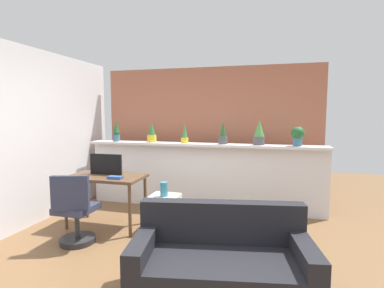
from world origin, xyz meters
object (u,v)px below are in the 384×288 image
(side_cube_shelf, at_px, (164,213))
(tv_monitor, at_px, (106,164))
(potted_plant_1, at_px, (152,133))
(potted_plant_2, at_px, (185,134))
(potted_plant_3, at_px, (223,134))
(office_chair, at_px, (75,215))
(vase_on_shelf, at_px, (164,189))
(desk, at_px, (106,181))
(potted_plant_4, at_px, (259,133))
(potted_plant_5, at_px, (298,135))
(potted_plant_0, at_px, (116,132))
(book_on_desk, at_px, (115,177))
(couch, at_px, (221,266))

(side_cube_shelf, bearing_deg, tv_monitor, 178.42)
(potted_plant_1, distance_m, tv_monitor, 1.16)
(potted_plant_2, xyz_separation_m, potted_plant_3, (0.67, -0.02, 0.01))
(potted_plant_2, xyz_separation_m, office_chair, (-0.90, -1.80, -0.90))
(potted_plant_3, xyz_separation_m, vase_on_shelf, (-0.64, -1.09, -0.70))
(potted_plant_2, distance_m, desk, 1.56)
(potted_plant_1, xyz_separation_m, potted_plant_4, (1.86, 0.02, 0.04))
(potted_plant_2, xyz_separation_m, vase_on_shelf, (0.02, -1.10, -0.69))
(potted_plant_3, bearing_deg, tv_monitor, -146.09)
(potted_plant_3, height_order, vase_on_shelf, potted_plant_3)
(vase_on_shelf, bearing_deg, potted_plant_1, 119.89)
(potted_plant_5, height_order, side_cube_shelf, potted_plant_5)
(potted_plant_1, distance_m, office_chair, 2.03)
(potted_plant_0, distance_m, potted_plant_2, 1.28)
(potted_plant_3, height_order, tv_monitor, potted_plant_3)
(potted_plant_1, height_order, tv_monitor, potted_plant_1)
(potted_plant_4, bearing_deg, potted_plant_1, -179.43)
(potted_plant_4, xyz_separation_m, book_on_desk, (-1.87, -1.31, -0.57))
(potted_plant_4, xyz_separation_m, potted_plant_5, (0.59, -0.02, -0.03))
(vase_on_shelf, relative_size, couch, 0.12)
(vase_on_shelf, distance_m, book_on_desk, 0.69)
(couch, bearing_deg, potted_plant_4, 84.92)
(vase_on_shelf, relative_size, book_on_desk, 1.01)
(potted_plant_2, height_order, office_chair, potted_plant_2)
(potted_plant_5, relative_size, book_on_desk, 1.54)
(desk, relative_size, book_on_desk, 5.58)
(desk, bearing_deg, potted_plant_3, 36.57)
(potted_plant_3, distance_m, book_on_desk, 1.89)
(potted_plant_1, distance_m, book_on_desk, 1.39)
(vase_on_shelf, xyz_separation_m, book_on_desk, (-0.64, -0.19, 0.17))
(couch, bearing_deg, tv_monitor, 145.79)
(potted_plant_0, height_order, tv_monitor, potted_plant_0)
(desk, xyz_separation_m, couch, (1.89, -1.23, -0.38))
(potted_plant_0, relative_size, book_on_desk, 1.92)
(potted_plant_4, xyz_separation_m, side_cube_shelf, (-1.23, -1.10, -1.08))
(desk, distance_m, tv_monitor, 0.25)
(potted_plant_1, xyz_separation_m, office_chair, (-0.29, -1.79, -0.90))
(potted_plant_0, xyz_separation_m, potted_plant_2, (1.28, 0.04, -0.02))
(potted_plant_3, relative_size, desk, 0.35)
(potted_plant_0, bearing_deg, side_cube_shelf, -38.90)
(desk, height_order, office_chair, office_chair)
(potted_plant_1, height_order, potted_plant_3, potted_plant_3)
(potted_plant_1, bearing_deg, potted_plant_3, -0.44)
(side_cube_shelf, relative_size, vase_on_shelf, 2.51)
(book_on_desk, bearing_deg, potted_plant_5, 27.53)
(potted_plant_3, xyz_separation_m, desk, (-1.52, -1.13, -0.63))
(potted_plant_1, bearing_deg, tv_monitor, -105.13)
(potted_plant_1, xyz_separation_m, desk, (-0.25, -1.14, -0.63))
(potted_plant_2, distance_m, potted_plant_5, 1.84)
(potted_plant_3, xyz_separation_m, potted_plant_4, (0.58, 0.03, 0.04))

